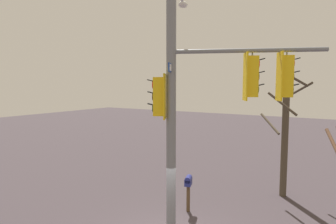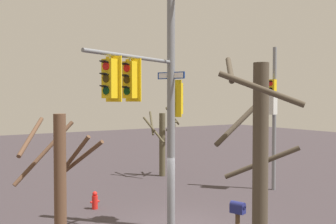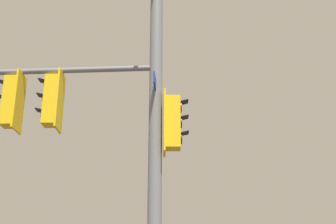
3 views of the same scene
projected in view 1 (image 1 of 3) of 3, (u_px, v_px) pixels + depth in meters
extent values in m
cylinder|color=slate|center=(171.00, 108.00, 8.21)|extent=(0.28, 0.28, 8.46)
ellipsoid|color=silver|center=(183.00, 5.00, 10.96)|extent=(0.56, 0.69, 0.20)
cylinder|color=slate|center=(247.00, 51.00, 7.75)|extent=(3.83, 1.70, 0.12)
cube|color=yellow|center=(252.00, 77.00, 7.79)|extent=(0.43, 0.46, 1.10)
cube|color=yellow|center=(245.00, 77.00, 7.81)|extent=(0.28, 0.52, 1.30)
cylinder|color=red|center=(258.00, 64.00, 7.75)|extent=(0.12, 0.21, 0.22)
cube|color=black|center=(261.00, 59.00, 7.73)|extent=(0.24, 0.26, 0.06)
cylinder|color=#352504|center=(258.00, 77.00, 7.78)|extent=(0.12, 0.21, 0.22)
cube|color=black|center=(261.00, 72.00, 7.76)|extent=(0.24, 0.26, 0.06)
cylinder|color=black|center=(258.00, 89.00, 7.81)|extent=(0.12, 0.21, 0.22)
cube|color=black|center=(261.00, 85.00, 7.79)|extent=(0.24, 0.26, 0.06)
cylinder|color=slate|center=(252.00, 53.00, 7.74)|extent=(0.04, 0.04, 0.15)
cube|color=yellow|center=(286.00, 76.00, 7.66)|extent=(0.42, 0.45, 1.10)
cube|color=yellow|center=(279.00, 77.00, 7.68)|extent=(0.27, 0.52, 1.30)
cylinder|color=red|center=(293.00, 64.00, 7.61)|extent=(0.12, 0.21, 0.22)
cube|color=black|center=(296.00, 59.00, 7.59)|extent=(0.23, 0.26, 0.06)
cylinder|color=#352504|center=(292.00, 76.00, 7.64)|extent=(0.12, 0.21, 0.22)
cube|color=black|center=(296.00, 72.00, 7.62)|extent=(0.23, 0.26, 0.06)
cylinder|color=black|center=(292.00, 89.00, 7.67)|extent=(0.12, 0.21, 0.22)
cube|color=black|center=(295.00, 85.00, 7.65)|extent=(0.23, 0.26, 0.06)
cylinder|color=slate|center=(287.00, 53.00, 7.60)|extent=(0.04, 0.04, 0.15)
cube|color=yellow|center=(159.00, 97.00, 8.24)|extent=(0.43, 0.46, 1.10)
cube|color=yellow|center=(165.00, 97.00, 8.22)|extent=(0.30, 0.51, 1.30)
cylinder|color=red|center=(153.00, 85.00, 8.22)|extent=(0.13, 0.21, 0.22)
cube|color=black|center=(150.00, 80.00, 8.21)|extent=(0.24, 0.26, 0.06)
cylinder|color=#352504|center=(153.00, 97.00, 8.25)|extent=(0.13, 0.21, 0.22)
cube|color=black|center=(150.00, 92.00, 8.24)|extent=(0.24, 0.26, 0.06)
cylinder|color=black|center=(153.00, 108.00, 8.28)|extent=(0.13, 0.21, 0.22)
cube|color=black|center=(150.00, 104.00, 8.27)|extent=(0.24, 0.26, 0.06)
cube|color=navy|center=(171.00, 68.00, 8.11)|extent=(0.48, 1.02, 0.24)
cube|color=white|center=(172.00, 68.00, 8.10)|extent=(0.42, 0.92, 0.18)
cube|color=#4C3823|center=(188.00, 198.00, 11.12)|extent=(0.10, 0.10, 1.05)
cube|color=navy|center=(188.00, 182.00, 11.06)|extent=(0.36, 0.49, 0.24)
cylinder|color=navy|center=(188.00, 179.00, 11.05)|extent=(0.36, 0.49, 0.24)
cylinder|color=brown|center=(336.00, 148.00, 8.08)|extent=(0.66, 1.33, 0.96)
cylinder|color=#473D30|center=(285.00, 138.00, 12.51)|extent=(0.29, 0.29, 5.21)
cylinder|color=#473D30|center=(301.00, 89.00, 12.45)|extent=(1.05, 1.10, 0.63)
cylinder|color=#473D30|center=(270.00, 123.00, 12.32)|extent=(1.08, 1.19, 0.76)
cylinder|color=#473D30|center=(297.00, 80.00, 11.74)|extent=(0.81, 0.98, 0.58)
cylinder|color=#473D30|center=(282.00, 104.00, 11.90)|extent=(1.24, 0.21, 0.98)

